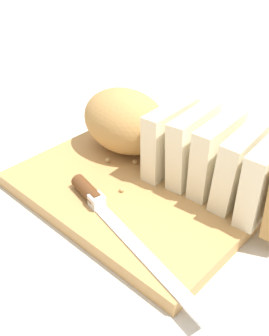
# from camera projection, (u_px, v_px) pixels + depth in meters

# --- Properties ---
(ground_plane) EXTENTS (3.00, 3.00, 0.00)m
(ground_plane) POSITION_uv_depth(u_px,v_px,m) (134.00, 195.00, 0.61)
(ground_plane) COLOR beige
(cutting_board) EXTENTS (0.37, 0.27, 0.02)m
(cutting_board) POSITION_uv_depth(u_px,v_px,m) (134.00, 190.00, 0.60)
(cutting_board) COLOR tan
(cutting_board) RESTS_ON ground_plane
(bread_loaf) EXTENTS (0.39, 0.15, 0.11)m
(bread_loaf) POSITION_uv_depth(u_px,v_px,m) (174.00, 140.00, 0.60)
(bread_loaf) COLOR tan
(bread_loaf) RESTS_ON cutting_board
(bread_knife) EXTENTS (0.28, 0.07, 0.02)m
(bread_knife) POSITION_uv_depth(u_px,v_px,m) (102.00, 207.00, 0.54)
(bread_knife) COLOR silver
(bread_knife) RESTS_ON cutting_board
(crumb_near_knife) EXTENTS (0.01, 0.01, 0.01)m
(crumb_near_knife) POSITION_uv_depth(u_px,v_px,m) (135.00, 162.00, 0.64)
(crumb_near_knife) COLOR tan
(crumb_near_knife) RESTS_ON cutting_board
(crumb_near_loaf) EXTENTS (0.01, 0.01, 0.01)m
(crumb_near_loaf) POSITION_uv_depth(u_px,v_px,m) (176.00, 183.00, 0.59)
(crumb_near_loaf) COLOR tan
(crumb_near_loaf) RESTS_ON cutting_board
(crumb_stray_left) EXTENTS (0.01, 0.01, 0.01)m
(crumb_stray_left) POSITION_uv_depth(u_px,v_px,m) (108.00, 160.00, 0.65)
(crumb_stray_left) COLOR tan
(crumb_stray_left) RESTS_ON cutting_board
(crumb_stray_right) EXTENTS (0.01, 0.01, 0.01)m
(crumb_stray_right) POSITION_uv_depth(u_px,v_px,m) (121.00, 190.00, 0.58)
(crumb_stray_right) COLOR tan
(crumb_stray_right) RESTS_ON cutting_board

